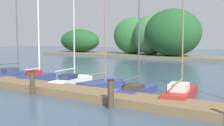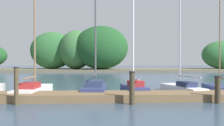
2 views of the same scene
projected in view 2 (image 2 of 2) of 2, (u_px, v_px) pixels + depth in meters
name	position (u px, v px, depth m)	size (l,w,h in m)	color
dock_pier	(168.00, 96.00, 12.37)	(26.13, 1.80, 0.35)	brown
far_shore	(110.00, 54.00, 40.63)	(55.04, 8.71, 7.00)	#66604C
sailboat_2	(34.00, 88.00, 13.88)	(1.37, 4.21, 7.11)	white
sailboat_3	(95.00, 87.00, 14.01)	(1.34, 3.51, 8.47)	navy
sailboat_4	(134.00, 88.00, 14.28)	(1.35, 2.97, 5.52)	navy
sailboat_5	(181.00, 86.00, 14.80)	(1.72, 3.99, 7.64)	white
sailboat_6	(220.00, 88.00, 15.04)	(1.64, 3.19, 6.05)	navy
mooring_piling_1	(16.00, 86.00, 10.92)	(0.21, 0.21, 1.60)	#4C3D28
mooring_piling_2	(132.00, 88.00, 11.00)	(0.26, 0.26, 1.42)	#3D3323
mooring_piling_3	(218.00, 90.00, 11.30)	(0.28, 0.28, 1.20)	#3D3323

